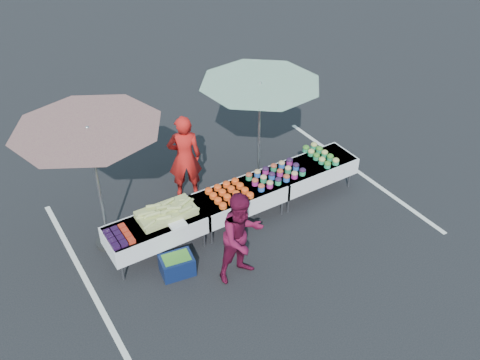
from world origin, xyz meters
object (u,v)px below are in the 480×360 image
table_center (240,197)px  customer (242,237)px  umbrella_right (260,93)px  vendor (185,157)px  umbrella_left (89,139)px  table_right (312,170)px  table_left (156,229)px  storage_bin (177,265)px

table_center → customer: (-0.76, -1.28, 0.30)m
table_center → umbrella_right: (0.97, 0.80, 1.67)m
vendor → umbrella_left: (-2.00, -0.62, 1.41)m
table_right → table_center: bearing=180.0°
table_right → customer: bearing=-153.4°
table_center → umbrella_right: 2.09m
vendor → table_left: bearing=67.8°
table_center → customer: 1.52m
vendor → customer: (-0.26, -2.63, -0.07)m
table_left → customer: 1.67m
customer → umbrella_left: (-1.74, 2.01, 1.48)m
table_center → table_right: size_ratio=1.00×
table_left → table_center: 1.80m
customer → umbrella_left: umbrella_left is taller
table_left → table_right: size_ratio=1.00×
table_center → vendor: 1.48m
umbrella_right → vendor: bearing=159.5°
vendor → customer: vendor is taller
table_left → umbrella_left: (-0.70, 0.73, 1.77)m
table_left → table_right: bearing=0.0°
umbrella_left → table_right: bearing=-9.6°
vendor → umbrella_right: bearing=-178.7°
table_right → storage_bin: size_ratio=2.90×
table_right → umbrella_right: bearing=136.2°
table_center → storage_bin: (-1.73, -0.65, -0.39)m
umbrella_right → storage_bin: bearing=-151.7°
table_center → vendor: bearing=110.4°
umbrella_left → umbrella_right: (3.47, 0.07, -0.10)m
table_center → customer: size_ratio=1.06×
table_left → vendor: (1.30, 1.35, 0.37)m
table_center → customer: customer is taller
table_left → table_right: 3.60m
umbrella_right → customer: bearing=-129.7°
table_center → storage_bin: bearing=-159.4°
table_left → customer: bearing=-51.1°
table_center → storage_bin: size_ratio=2.90×
table_left → table_center: same height
table_left → storage_bin: table_left is taller
customer → umbrella_left: 3.04m
table_center → storage_bin: 1.89m
umbrella_left → storage_bin: umbrella_left is taller
umbrella_left → umbrella_right: 3.47m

